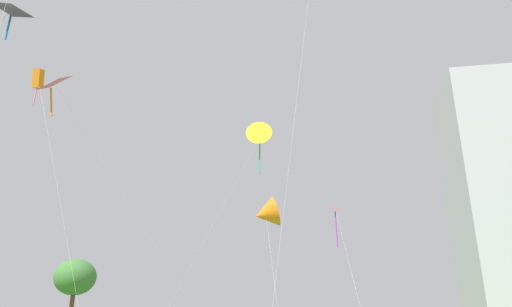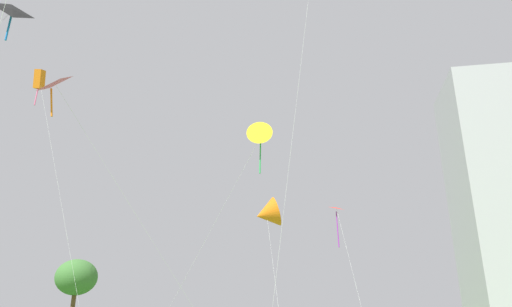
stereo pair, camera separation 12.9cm
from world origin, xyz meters
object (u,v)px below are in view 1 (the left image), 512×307
Objects in this scene: kite_flying_0 at (55,86)px; kite_flying_4 at (38,80)px; kite_flying_7 at (266,214)px; distant_highrise_0 at (495,194)px; park_tree_0 at (75,278)px; kite_flying_8 at (260,138)px; kite_flying_6 at (11,10)px; kite_flying_3 at (336,213)px.

kite_flying_4 is (-9.87, 11.28, 7.44)m from kite_flying_0.
kite_flying_0 is 16.73m from kite_flying_4.
distant_highrise_0 reaches higher than kite_flying_7.
kite_flying_0 is 2.43× the size of park_tree_0.
kite_flying_0 reaches higher than kite_flying_7.
kite_flying_4 reaches higher than kite_flying_7.
park_tree_0 is at bearing 175.74° from kite_flying_8.
park_tree_0 is at bearing 25.99° from kite_flying_4.
park_tree_0 is at bearing 103.36° from kite_flying_6.
distant_highrise_0 reaches higher than kite_flying_0.
kite_flying_0 is 4.44m from kite_flying_6.
kite_flying_8 reaches higher than kite_flying_3.
kite_flying_3 is 30.34m from kite_flying_4.
park_tree_0 is (4.57, 2.23, -16.58)m from kite_flying_4.
kite_flying_6 is at bearing -120.25° from kite_flying_0.
kite_flying_6 reaches higher than kite_flying_3.
kite_flying_6 reaches higher than park_tree_0.
kite_flying_3 is at bearing 43.37° from kite_flying_7.
kite_flying_6 reaches higher than kite_flying_8.
kite_flying_0 is at bearing -127.30° from kite_flying_8.
kite_flying_6 is (-1.48, -2.54, 3.33)m from kite_flying_0.
kite_flying_0 is 29.85m from kite_flying_3.
park_tree_0 is (-5.29, 13.51, -9.14)m from kite_flying_0.
distant_highrise_0 is (62.58, 92.35, 27.56)m from park_tree_0.
kite_flying_7 is 101.14m from distant_highrise_0.
kite_flying_8 is at bearing -84.98° from kite_flying_7.
kite_flying_0 reaches higher than park_tree_0.
kite_flying_3 is at bearing 59.65° from kite_flying_6.
kite_flying_8 is at bearing 53.82° from kite_flying_6.
distant_highrise_0 reaches higher than kite_flying_3.
kite_flying_8 is 0.25× the size of distant_highrise_0.
distant_highrise_0 is at bearing 61.58° from kite_flying_0.
park_tree_0 is 0.09× the size of distant_highrise_0.
kite_flying_4 is at bearing -176.65° from kite_flying_8.
kite_flying_8 is at bearing 3.35° from kite_flying_4.
distant_highrise_0 reaches higher than kite_flying_8.
kite_flying_7 is at bearing 24.52° from kite_flying_4.
kite_flying_6 is 1.51× the size of kite_flying_7.
park_tree_0 is (-14.10, -6.28, -5.85)m from kite_flying_7.
kite_flying_6 is 124.22m from distant_highrise_0.
distant_highrise_0 is at bearing 62.21° from kite_flying_3.
park_tree_0 is (-3.81, 16.05, -12.47)m from kite_flying_6.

